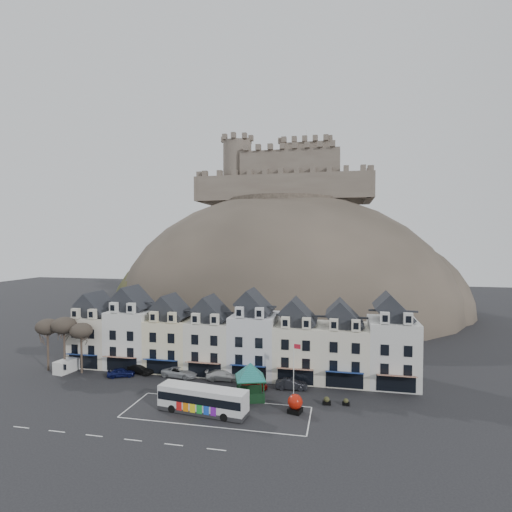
% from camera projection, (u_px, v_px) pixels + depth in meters
% --- Properties ---
extents(ground, '(300.00, 300.00, 0.00)m').
position_uv_depth(ground, '(198.00, 415.00, 47.10)').
color(ground, black).
rests_on(ground, ground).
extents(coach_bay_markings, '(22.00, 7.50, 0.01)m').
position_uv_depth(coach_bay_markings, '(217.00, 412.00, 47.90)').
color(coach_bay_markings, silver).
rests_on(coach_bay_markings, ground).
extents(townhouse_terrace, '(54.40, 9.35, 11.80)m').
position_uv_depth(townhouse_terrace, '(234.00, 338.00, 62.47)').
color(townhouse_terrace, beige).
rests_on(townhouse_terrace, ground).
extents(castle_hill, '(100.00, 76.00, 68.00)m').
position_uv_depth(castle_hill, '(286.00, 312.00, 114.22)').
color(castle_hill, '#322C26').
rests_on(castle_hill, ground).
extents(castle, '(50.20, 22.20, 22.00)m').
position_uv_depth(castle, '(287.00, 175.00, 119.64)').
color(castle, brown).
rests_on(castle, ground).
extents(tree_left_far, '(3.61, 3.61, 8.24)m').
position_uv_depth(tree_left_far, '(48.00, 327.00, 63.12)').
color(tree_left_far, '#3A2E24').
rests_on(tree_left_far, ground).
extents(tree_left_mid, '(3.78, 3.78, 8.64)m').
position_uv_depth(tree_left_mid, '(64.00, 326.00, 62.48)').
color(tree_left_mid, '#3A2E24').
rests_on(tree_left_mid, ground).
extents(tree_left_near, '(3.43, 3.43, 7.84)m').
position_uv_depth(tree_left_near, '(81.00, 331.00, 61.88)').
color(tree_left_near, '#3A2E24').
rests_on(tree_left_near, ground).
extents(bus, '(11.25, 4.00, 3.11)m').
position_uv_depth(bus, '(203.00, 399.00, 47.64)').
color(bus, '#262628').
rests_on(bus, ground).
extents(bus_shelter, '(7.15, 7.15, 4.78)m').
position_uv_depth(bus_shelter, '(250.00, 371.00, 51.72)').
color(bus_shelter, black).
rests_on(bus_shelter, ground).
extents(red_buoy, '(1.83, 1.83, 2.22)m').
position_uv_depth(red_buoy, '(295.00, 403.00, 47.74)').
color(red_buoy, black).
rests_on(red_buoy, ground).
extents(flagpole, '(1.00, 0.33, 7.10)m').
position_uv_depth(flagpole, '(294.00, 365.00, 53.15)').
color(flagpole, silver).
rests_on(flagpole, ground).
extents(white_van, '(2.52, 4.55, 1.97)m').
position_uv_depth(white_van, '(68.00, 365.00, 62.77)').
color(white_van, silver).
rests_on(white_van, ground).
extents(planter_west, '(1.06, 0.72, 1.02)m').
position_uv_depth(planter_west, '(327.00, 401.00, 50.05)').
color(planter_west, black).
rests_on(planter_west, ground).
extents(planter_east, '(0.92, 0.62, 0.88)m').
position_uv_depth(planter_east, '(346.00, 402.00, 49.86)').
color(planter_east, black).
rests_on(planter_east, ground).
extents(car_navy, '(4.32, 3.07, 1.37)m').
position_uv_depth(car_navy, '(121.00, 372.00, 60.27)').
color(car_navy, '#0C1140').
rests_on(car_navy, ground).
extents(car_black, '(4.54, 2.60, 1.42)m').
position_uv_depth(car_black, '(141.00, 369.00, 61.66)').
color(car_black, black).
rests_on(car_black, ground).
extents(car_silver, '(5.75, 3.22, 1.54)m').
position_uv_depth(car_silver, '(180.00, 372.00, 60.31)').
color(car_silver, '#ADB0B5').
rests_on(car_silver, ground).
extents(car_white, '(5.59, 2.83, 1.56)m').
position_uv_depth(car_white, '(224.00, 375.00, 58.88)').
color(car_white, silver).
rests_on(car_white, ground).
extents(car_maroon, '(3.74, 1.71, 1.24)m').
position_uv_depth(car_maroon, '(255.00, 385.00, 55.36)').
color(car_maroon, '#630705').
rests_on(car_maroon, ground).
extents(car_charcoal, '(4.47, 1.80, 1.44)m').
position_uv_depth(car_charcoal, '(291.00, 384.00, 55.25)').
color(car_charcoal, black).
rests_on(car_charcoal, ground).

